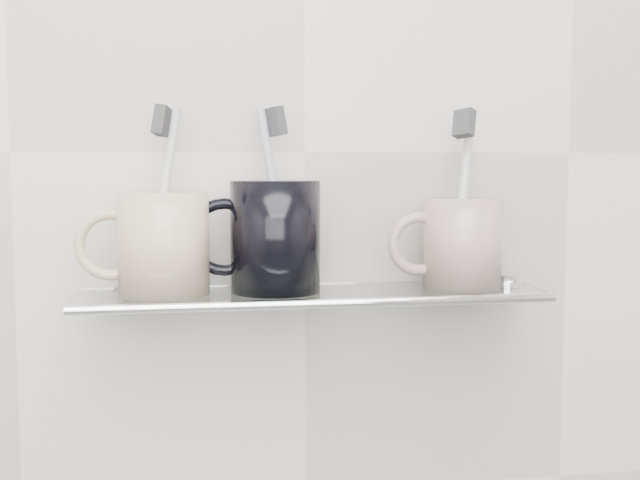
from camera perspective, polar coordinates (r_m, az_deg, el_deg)
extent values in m
plane|color=beige|center=(0.92, -1.10, 6.26)|extent=(2.50, 0.00, 2.50)
cube|color=silver|center=(0.87, -0.51, -3.92)|extent=(0.50, 0.12, 0.01)
cylinder|color=silver|center=(0.81, 0.08, -4.55)|extent=(0.50, 0.01, 0.01)
cylinder|color=silver|center=(0.91, -14.23, -4.35)|extent=(0.02, 0.03, 0.02)
cylinder|color=silver|center=(0.96, 11.52, -3.73)|extent=(0.02, 0.03, 0.02)
cylinder|color=beige|center=(0.85, -11.06, -0.26)|extent=(0.12, 0.12, 0.11)
torus|color=beige|center=(0.86, -14.65, -0.32)|extent=(0.08, 0.01, 0.08)
cylinder|color=silver|center=(0.85, -11.12, 2.94)|extent=(0.04, 0.04, 0.19)
cube|color=#333336|center=(0.85, -11.21, 8.32)|extent=(0.02, 0.03, 0.03)
cylinder|color=black|center=(0.86, -3.19, 0.25)|extent=(0.12, 0.12, 0.12)
torus|color=black|center=(0.85, -6.80, 0.20)|extent=(0.08, 0.01, 0.08)
cylinder|color=#A9A9C2|center=(0.85, -3.21, 3.04)|extent=(0.04, 0.02, 0.19)
cube|color=#333336|center=(0.86, -3.23, 8.40)|extent=(0.03, 0.03, 0.03)
cylinder|color=silver|center=(0.90, 10.07, -0.22)|extent=(0.10, 0.10, 0.10)
torus|color=silver|center=(0.89, 7.05, -0.27)|extent=(0.07, 0.01, 0.07)
cylinder|color=silver|center=(0.90, 10.13, 3.08)|extent=(0.05, 0.07, 0.18)
cube|color=#333336|center=(0.90, 10.21, 8.17)|extent=(0.03, 0.03, 0.03)
cylinder|color=silver|center=(0.93, 13.17, -2.77)|extent=(0.03, 0.03, 0.01)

